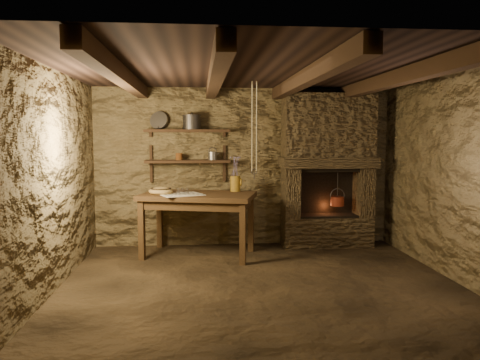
{
  "coord_description": "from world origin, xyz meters",
  "views": [
    {
      "loc": [
        -0.69,
        -5.13,
        1.68
      ],
      "look_at": [
        -0.15,
        0.9,
        1.1
      ],
      "focal_mm": 35.0,
      "sensor_mm": 36.0,
      "label": 1
    }
  ],
  "objects": [
    {
      "name": "wooden_bowl",
      "position": [
        -1.21,
        1.33,
        0.92
      ],
      "size": [
        0.44,
        0.44,
        0.12
      ],
      "primitive_type": "ellipsoid",
      "rotation": [
        0.0,
        0.0,
        0.43
      ],
      "color": "#A38346",
      "rests_on": "work_table"
    },
    {
      "name": "red_pot",
      "position": [
        1.4,
        1.72,
        0.7
      ],
      "size": [
        0.22,
        0.22,
        0.54
      ],
      "rotation": [
        0.0,
        0.0,
        -0.09
      ],
      "color": "maroon",
      "rests_on": "hearth"
    },
    {
      "name": "beam_mid_left",
      "position": [
        -0.5,
        0.0,
        2.31
      ],
      "size": [
        0.14,
        3.95,
        0.16
      ],
      "primitive_type": "cube",
      "color": "black",
      "rests_on": "ceiling"
    },
    {
      "name": "beam_far_left",
      "position": [
        -1.5,
        0.0,
        2.31
      ],
      "size": [
        0.14,
        3.95,
        0.16
      ],
      "primitive_type": "cube",
      "color": "black",
      "rests_on": "ceiling"
    },
    {
      "name": "shelf_lower",
      "position": [
        -0.85,
        1.84,
        1.3
      ],
      "size": [
        1.25,
        0.3,
        0.04
      ],
      "primitive_type": "cube",
      "color": "black",
      "rests_on": "back_wall"
    },
    {
      "name": "work_table",
      "position": [
        -0.7,
        1.34,
        0.47
      ],
      "size": [
        1.71,
        1.24,
        0.88
      ],
      "rotation": [
        0.0,
        0.0,
        -0.26
      ],
      "color": "#362412",
      "rests_on": "floor"
    },
    {
      "name": "iron_stockpot",
      "position": [
        -0.78,
        1.84,
        1.87
      ],
      "size": [
        0.29,
        0.29,
        0.2
      ],
      "primitive_type": "cylinder",
      "rotation": [
        0.0,
        0.0,
        0.14
      ],
      "color": "#322F2D",
      "rests_on": "shelf_upper"
    },
    {
      "name": "beam_mid_right",
      "position": [
        0.5,
        0.0,
        2.31
      ],
      "size": [
        0.14,
        3.95,
        0.16
      ],
      "primitive_type": "cube",
      "color": "black",
      "rests_on": "ceiling"
    },
    {
      "name": "ceiling",
      "position": [
        0.0,
        0.0,
        2.4
      ],
      "size": [
        4.5,
        4.0,
        0.04
      ],
      "primitive_type": "cube",
      "color": "black",
      "rests_on": "back_wall"
    },
    {
      "name": "back_wall",
      "position": [
        0.0,
        2.0,
        1.2
      ],
      "size": [
        4.5,
        0.04,
        2.4
      ],
      "primitive_type": "cube",
      "color": "#4A3B22",
      "rests_on": "floor"
    },
    {
      "name": "right_wall",
      "position": [
        2.25,
        0.0,
        1.2
      ],
      "size": [
        0.04,
        4.0,
        2.4
      ],
      "primitive_type": "cube",
      "color": "#4A3B22",
      "rests_on": "floor"
    },
    {
      "name": "shelf_upper",
      "position": [
        -0.85,
        1.84,
        1.75
      ],
      "size": [
        1.25,
        0.3,
        0.04
      ],
      "primitive_type": "cube",
      "color": "black",
      "rests_on": "back_wall"
    },
    {
      "name": "left_wall",
      "position": [
        -2.25,
        0.0,
        1.2
      ],
      "size": [
        0.04,
        4.0,
        2.4
      ],
      "primitive_type": "cube",
      "color": "#4A3B22",
      "rests_on": "floor"
    },
    {
      "name": "tin_pan",
      "position": [
        -1.27,
        1.94,
        1.91
      ],
      "size": [
        0.3,
        0.2,
        0.27
      ],
      "primitive_type": "cylinder",
      "rotation": [
        1.26,
        0.0,
        -0.33
      ],
      "color": "gray",
      "rests_on": "shelf_upper"
    },
    {
      "name": "hanging_ropes",
      "position": [
        0.05,
        1.05,
        1.8
      ],
      "size": [
        0.08,
        0.08,
        1.2
      ],
      "primitive_type": null,
      "color": "#C7BA8C",
      "rests_on": "ceiling"
    },
    {
      "name": "rusty_tin",
      "position": [
        -0.98,
        1.84,
        1.37
      ],
      "size": [
        0.11,
        0.11,
        0.1
      ],
      "primitive_type": "cylinder",
      "rotation": [
        0.0,
        0.0,
        -0.11
      ],
      "color": "#502910",
      "rests_on": "shelf_lower"
    },
    {
      "name": "front_wall",
      "position": [
        0.0,
        -2.0,
        1.2
      ],
      "size": [
        4.5,
        0.04,
        2.4
      ],
      "primitive_type": "cube",
      "color": "#4A3B22",
      "rests_on": "floor"
    },
    {
      "name": "linen_cloth",
      "position": [
        -0.93,
        1.22,
        0.88
      ],
      "size": [
        0.67,
        0.62,
        0.01
      ],
      "primitive_type": "cube",
      "rotation": [
        0.0,
        0.0,
        0.4
      ],
      "color": "white",
      "rests_on": "work_table"
    },
    {
      "name": "pewter_cutlery_row",
      "position": [
        -0.93,
        1.2,
        0.89
      ],
      "size": [
        0.49,
        0.34,
        0.01
      ],
      "primitive_type": null,
      "rotation": [
        0.0,
        0.0,
        0.4
      ],
      "color": "#9A998C",
      "rests_on": "linen_cloth"
    },
    {
      "name": "stoneware_jug",
      "position": [
        -0.16,
        1.56,
        1.1
      ],
      "size": [
        0.19,
        0.19,
        0.51
      ],
      "rotation": [
        0.0,
        0.0,
        -0.4
      ],
      "color": "olive",
      "rests_on": "work_table"
    },
    {
      "name": "small_kettle",
      "position": [
        -0.48,
        1.84,
        1.38
      ],
      "size": [
        0.19,
        0.15,
        0.19
      ],
      "primitive_type": null,
      "rotation": [
        0.0,
        0.0,
        0.08
      ],
      "color": "gray",
      "rests_on": "shelf_lower"
    },
    {
      "name": "hearth",
      "position": [
        1.25,
        1.77,
        1.23
      ],
      "size": [
        1.43,
        0.51,
        2.3
      ],
      "color": "#322719",
      "rests_on": "floor"
    },
    {
      "name": "beam_far_right",
      "position": [
        1.5,
        0.0,
        2.31
      ],
      "size": [
        0.14,
        3.95,
        0.16
      ],
      "primitive_type": "cube",
      "color": "black",
      "rests_on": "ceiling"
    },
    {
      "name": "floor",
      "position": [
        0.0,
        0.0,
        0.0
      ],
      "size": [
        4.5,
        4.5,
        0.0
      ],
      "primitive_type": "plane",
      "color": "black",
      "rests_on": "ground"
    },
    {
      "name": "drinking_glasses",
      "position": [
        -0.91,
        1.33,
        0.92
      ],
      "size": [
        0.18,
        0.05,
        0.07
      ],
      "primitive_type": null,
      "color": "silver",
      "rests_on": "linen_cloth"
    }
  ]
}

